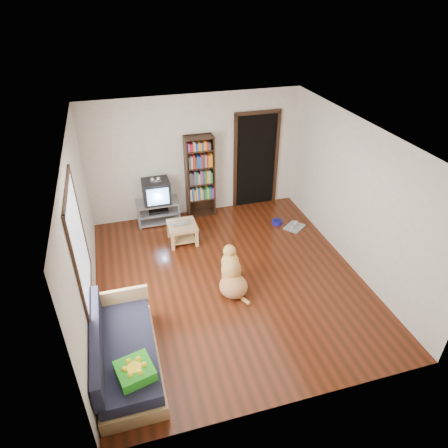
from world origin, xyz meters
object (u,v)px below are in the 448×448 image
object	(u,v)px
green_cushion	(135,371)
sofa	(124,354)
coffee_table	(182,230)
grey_rag	(295,227)
laptop	(182,225)
bookshelf	(200,173)
tv_stand	(158,211)
crt_tv	(156,191)
dog	(232,275)
dog_bowl	(277,222)

from	to	relation	value
green_cushion	sofa	bearing A→B (deg)	89.93
coffee_table	grey_rag	bearing A→B (deg)	-3.53
laptop	coffee_table	distance (m)	0.14
sofa	green_cushion	bearing A→B (deg)	-76.14
bookshelf	sofa	bearing A→B (deg)	-117.32
laptop	grey_rag	world-z (taller)	laptop
green_cushion	tv_stand	size ratio (longest dim) A/B	0.47
crt_tv	dog	size ratio (longest dim) A/B	0.63
tv_stand	crt_tv	size ratio (longest dim) A/B	1.55
tv_stand	coffee_table	xyz separation A→B (m)	(0.35, -0.87, 0.01)
bookshelf	sofa	xyz separation A→B (m)	(-1.92, -3.72, -0.74)
grey_rag	coffee_table	distance (m)	2.38
green_cushion	dog_bowl	world-z (taller)	green_cushion
sofa	coffee_table	distance (m)	3.06
tv_stand	crt_tv	bearing A→B (deg)	90.00
green_cushion	laptop	xyz separation A→B (m)	(1.20, 3.23, -0.08)
sofa	dog	world-z (taller)	sofa
sofa	dog_bowl	bearing A→B (deg)	40.19
dog	green_cushion	bearing A→B (deg)	-136.26
crt_tv	dog	xyz separation A→B (m)	(0.88, -2.50, -0.47)
crt_tv	laptop	bearing A→B (deg)	-69.38
dog_bowl	tv_stand	distance (m)	2.54
bookshelf	crt_tv	bearing A→B (deg)	-175.68
bookshelf	dog	distance (m)	2.67
laptop	dog	distance (m)	1.67
green_cushion	sofa	world-z (taller)	sofa
laptop	sofa	distance (m)	3.03
green_cushion	laptop	distance (m)	3.45
grey_rag	coffee_table	size ratio (longest dim) A/B	0.73
crt_tv	sofa	world-z (taller)	crt_tv
dog_bowl	sofa	world-z (taller)	sofa
dog	bookshelf	bearing A→B (deg)	88.40
coffee_table	sofa	bearing A→B (deg)	-115.61
green_cushion	bookshelf	distance (m)	4.62
green_cushion	sofa	distance (m)	0.57
dog_bowl	grey_rag	world-z (taller)	dog_bowl
bookshelf	dog	bearing A→B (deg)	-91.60
grey_rag	green_cushion	bearing A→B (deg)	-138.85
grey_rag	coffee_table	bearing A→B (deg)	176.47
grey_rag	crt_tv	xyz separation A→B (m)	(-2.71, 1.04, 0.73)
crt_tv	coffee_table	bearing A→B (deg)	-68.75
coffee_table	dog	world-z (taller)	dog
green_cushion	dog_bowl	xyz separation A→B (m)	(3.26, 3.36, -0.45)
tv_stand	grey_rag	bearing A→B (deg)	-20.59
green_cushion	bookshelf	world-z (taller)	bookshelf
dog_bowl	sofa	xyz separation A→B (m)	(-3.39, -2.86, 0.22)
crt_tv	green_cushion	bearing A→B (deg)	-101.56
laptop	tv_stand	world-z (taller)	tv_stand
dog_bowl	coffee_table	size ratio (longest dim) A/B	0.40
dog_bowl	tv_stand	size ratio (longest dim) A/B	0.24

